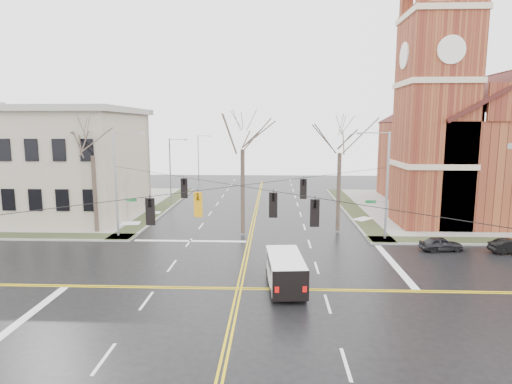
{
  "coord_description": "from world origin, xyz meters",
  "views": [
    {
      "loc": [
        2.01,
        -24.24,
        9.57
      ],
      "look_at": [
        0.76,
        6.0,
        4.92
      ],
      "focal_mm": 30.0,
      "sensor_mm": 36.0,
      "label": 1
    }
  ],
  "objects_px": {
    "church": "(478,137)",
    "tree_nw_near": "(242,144)",
    "signal_pole_nw": "(118,181)",
    "cargo_van": "(285,269)",
    "parked_car_b": "(512,246)",
    "tree_nw_far": "(92,150)",
    "streetlight_north_a": "(171,168)",
    "streetlight_north_b": "(199,157)",
    "tree_ne": "(340,148)",
    "signal_pole_ne": "(385,182)",
    "parked_car_a": "(441,244)"
  },
  "relations": [
    {
      "from": "church",
      "to": "tree_nw_near",
      "type": "bearing_deg",
      "value": -154.88
    },
    {
      "from": "signal_pole_nw",
      "to": "cargo_van",
      "type": "relative_size",
      "value": 1.69
    },
    {
      "from": "signal_pole_nw",
      "to": "parked_car_b",
      "type": "height_order",
      "value": "signal_pole_nw"
    },
    {
      "from": "church",
      "to": "cargo_van",
      "type": "distance_m",
      "value": 33.7
    },
    {
      "from": "church",
      "to": "tree_nw_far",
      "type": "relative_size",
      "value": 2.67
    },
    {
      "from": "signal_pole_nw",
      "to": "streetlight_north_a",
      "type": "distance_m",
      "value": 16.52
    },
    {
      "from": "tree_nw_near",
      "to": "streetlight_north_b",
      "type": "bearing_deg",
      "value": 105.81
    },
    {
      "from": "tree_nw_near",
      "to": "tree_nw_far",
      "type": "bearing_deg",
      "value": 179.5
    },
    {
      "from": "church",
      "to": "tree_ne",
      "type": "bearing_deg",
      "value": -147.75
    },
    {
      "from": "signal_pole_ne",
      "to": "signal_pole_nw",
      "type": "xyz_separation_m",
      "value": [
        -22.64,
        0.0,
        0.0
      ]
    },
    {
      "from": "signal_pole_ne",
      "to": "streetlight_north_b",
      "type": "relative_size",
      "value": 1.12
    },
    {
      "from": "streetlight_north_b",
      "to": "streetlight_north_a",
      "type": "bearing_deg",
      "value": -90.0
    },
    {
      "from": "cargo_van",
      "to": "signal_pole_ne",
      "type": "bearing_deg",
      "value": 47.42
    },
    {
      "from": "signal_pole_ne",
      "to": "parked_car_b",
      "type": "distance_m",
      "value": 10.5
    },
    {
      "from": "signal_pole_nw",
      "to": "tree_ne",
      "type": "xyz_separation_m",
      "value": [
        19.21,
        2.63,
        2.74
      ]
    },
    {
      "from": "parked_car_a",
      "to": "tree_ne",
      "type": "relative_size",
      "value": 0.3
    },
    {
      "from": "tree_nw_near",
      "to": "tree_ne",
      "type": "relative_size",
      "value": 1.05
    },
    {
      "from": "streetlight_north_b",
      "to": "signal_pole_nw",
      "type": "bearing_deg",
      "value": -91.05
    },
    {
      "from": "church",
      "to": "parked_car_a",
      "type": "xyz_separation_m",
      "value": [
        -9.73,
        -16.31,
        -7.89
      ]
    },
    {
      "from": "tree_ne",
      "to": "signal_pole_ne",
      "type": "bearing_deg",
      "value": -37.5
    },
    {
      "from": "signal_pole_ne",
      "to": "tree_nw_far",
      "type": "height_order",
      "value": "tree_nw_far"
    },
    {
      "from": "streetlight_north_b",
      "to": "tree_nw_near",
      "type": "distance_m",
      "value": 36.72
    },
    {
      "from": "parked_car_a",
      "to": "tree_nw_near",
      "type": "relative_size",
      "value": 0.29
    },
    {
      "from": "church",
      "to": "signal_pole_nw",
      "type": "bearing_deg",
      "value": -159.79
    },
    {
      "from": "streetlight_north_b",
      "to": "tree_ne",
      "type": "bearing_deg",
      "value": -61.3
    },
    {
      "from": "streetlight_north_b",
      "to": "cargo_van",
      "type": "bearing_deg",
      "value": -74.31
    },
    {
      "from": "church",
      "to": "cargo_van",
      "type": "xyz_separation_m",
      "value": [
        -22.04,
        -24.43,
        -7.27
      ]
    },
    {
      "from": "streetlight_north_b",
      "to": "parked_car_a",
      "type": "height_order",
      "value": "streetlight_north_b"
    },
    {
      "from": "parked_car_a",
      "to": "parked_car_b",
      "type": "xyz_separation_m",
      "value": [
        5.17,
        -0.4,
        -0.01
      ]
    },
    {
      "from": "signal_pole_ne",
      "to": "streetlight_north_b",
      "type": "xyz_separation_m",
      "value": [
        -21.97,
        36.5,
        -0.48
      ]
    },
    {
      "from": "streetlight_north_a",
      "to": "streetlight_north_b",
      "type": "distance_m",
      "value": 20.0
    },
    {
      "from": "signal_pole_ne",
      "to": "streetlight_north_b",
      "type": "height_order",
      "value": "signal_pole_ne"
    },
    {
      "from": "church",
      "to": "tree_nw_far",
      "type": "distance_m",
      "value": 40.54
    },
    {
      "from": "church",
      "to": "streetlight_north_b",
      "type": "bearing_deg",
      "value": 146.75
    },
    {
      "from": "church",
      "to": "parked_car_a",
      "type": "distance_m",
      "value": 20.57
    },
    {
      "from": "tree_ne",
      "to": "tree_nw_far",
      "type": "bearing_deg",
      "value": -176.93
    },
    {
      "from": "tree_nw_near",
      "to": "church",
      "type": "bearing_deg",
      "value": 25.12
    },
    {
      "from": "parked_car_b",
      "to": "tree_ne",
      "type": "relative_size",
      "value": 0.31
    },
    {
      "from": "streetlight_north_a",
      "to": "streetlight_north_b",
      "type": "xyz_separation_m",
      "value": [
        0.0,
        20.0,
        0.0
      ]
    },
    {
      "from": "cargo_van",
      "to": "parked_car_b",
      "type": "height_order",
      "value": "cargo_van"
    },
    {
      "from": "streetlight_north_a",
      "to": "tree_nw_near",
      "type": "height_order",
      "value": "tree_nw_near"
    },
    {
      "from": "parked_car_a",
      "to": "tree_ne",
      "type": "height_order",
      "value": "tree_ne"
    },
    {
      "from": "church",
      "to": "streetlight_north_a",
      "type": "relative_size",
      "value": 3.44
    },
    {
      "from": "streetlight_north_b",
      "to": "cargo_van",
      "type": "relative_size",
      "value": 1.51
    },
    {
      "from": "streetlight_north_a",
      "to": "tree_ne",
      "type": "distance_m",
      "value": 23.38
    },
    {
      "from": "cargo_van",
      "to": "parked_car_b",
      "type": "bearing_deg",
      "value": 18.87
    },
    {
      "from": "parked_car_b",
      "to": "parked_car_a",
      "type": "bearing_deg",
      "value": 80.88
    },
    {
      "from": "parked_car_b",
      "to": "tree_nw_near",
      "type": "distance_m",
      "value": 22.74
    },
    {
      "from": "cargo_van",
      "to": "tree_nw_near",
      "type": "distance_m",
      "value": 14.69
    },
    {
      "from": "cargo_van",
      "to": "tree_nw_near",
      "type": "height_order",
      "value": "tree_nw_near"
    }
  ]
}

